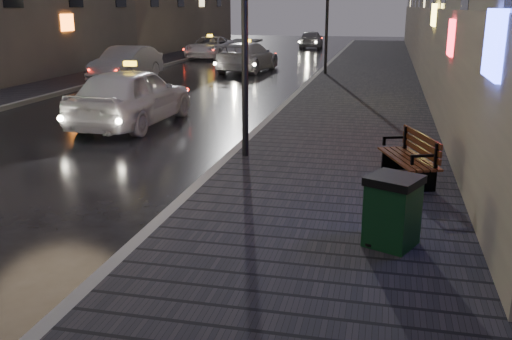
% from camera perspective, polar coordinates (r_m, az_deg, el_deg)
% --- Properties ---
extents(sidewalk, '(4.60, 58.00, 0.15)m').
position_cam_1_polar(sidewalk, '(26.87, 11.09, 8.96)').
color(sidewalk, black).
rests_on(sidewalk, ground).
extents(curb, '(0.20, 58.00, 0.15)m').
position_cam_1_polar(curb, '(27.05, 5.94, 9.22)').
color(curb, slate).
rests_on(curb, ground).
extents(sidewalk_far, '(2.40, 58.00, 0.15)m').
position_cam_1_polar(sidewalk_far, '(30.03, -14.03, 9.51)').
color(sidewalk_far, black).
rests_on(sidewalk_far, ground).
extents(curb_far, '(0.20, 58.00, 0.15)m').
position_cam_1_polar(curb_far, '(29.47, -11.74, 9.54)').
color(curb_far, slate).
rests_on(curb_far, ground).
extents(lamp_far, '(0.36, 0.36, 5.28)m').
position_cam_1_polar(lamp_far, '(27.81, 7.17, 16.42)').
color(lamp_far, black).
rests_on(lamp_far, sidewalk).
extents(bench, '(1.14, 1.82, 0.88)m').
position_cam_1_polar(bench, '(10.95, 15.31, 1.28)').
color(bench, black).
rests_on(bench, sidewalk).
extents(trash_bin, '(0.85, 0.85, 0.97)m').
position_cam_1_polar(trash_bin, '(7.87, 13.50, -3.97)').
color(trash_bin, black).
rests_on(trash_bin, sidewalk).
extents(taxi_near, '(2.14, 4.96, 1.67)m').
position_cam_1_polar(taxi_near, '(16.57, -12.30, 7.24)').
color(taxi_near, white).
rests_on(taxi_near, ground).
extents(car_left_mid, '(1.74, 4.64, 1.52)m').
position_cam_1_polar(car_left_mid, '(26.92, -12.82, 10.34)').
color(car_left_mid, gray).
rests_on(car_left_mid, ground).
extents(taxi_mid, '(2.61, 5.32, 1.49)m').
position_cam_1_polar(taxi_mid, '(29.99, -0.86, 11.26)').
color(taxi_mid, silver).
rests_on(taxi_mid, ground).
extents(taxi_far, '(2.45, 4.99, 1.36)m').
position_cam_1_polar(taxi_far, '(38.02, -4.61, 12.14)').
color(taxi_far, white).
rests_on(taxi_far, ground).
extents(car_far, '(1.83, 4.21, 1.41)m').
position_cam_1_polar(car_far, '(46.64, 5.55, 12.88)').
color(car_far, gray).
rests_on(car_far, ground).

